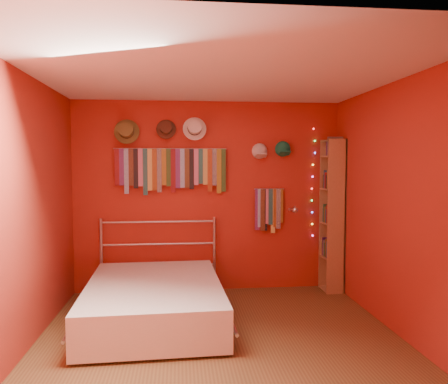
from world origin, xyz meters
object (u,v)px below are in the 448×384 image
object	(u,v)px
reading_lamp	(294,210)
bed	(154,300)
tie_rack	(171,168)
bookshelf	(335,214)

from	to	relation	value
reading_lamp	bed	world-z (taller)	reading_lamp
tie_rack	bookshelf	xyz separation A→B (m)	(2.14, -0.15, -0.61)
reading_lamp	bed	xyz separation A→B (m)	(-1.75, -0.88, -0.86)
reading_lamp	bookshelf	distance (m)	0.56
tie_rack	bed	bearing A→B (deg)	-98.95
tie_rack	bed	distance (m)	1.77
bookshelf	bed	bearing A→B (deg)	-158.48
tie_rack	bed	size ratio (longest dim) A/B	0.70
bookshelf	tie_rack	bearing A→B (deg)	175.87
reading_lamp	bed	distance (m)	2.14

